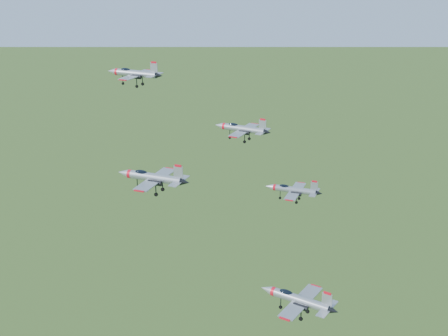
% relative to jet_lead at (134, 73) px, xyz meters
% --- Properties ---
extents(jet_lead, '(12.68, 10.44, 3.40)m').
position_rel_jet_lead_xyz_m(jet_lead, '(0.00, 0.00, 0.00)').
color(jet_lead, '#94989F').
extents(jet_left_high, '(10.55, 8.68, 2.83)m').
position_rel_jet_lead_xyz_m(jet_left_high, '(28.43, -11.06, -5.00)').
color(jet_left_high, '#94989F').
extents(jet_right_high, '(11.40, 9.41, 3.05)m').
position_rel_jet_lead_xyz_m(jet_right_high, '(24.74, -34.47, -6.27)').
color(jet_right_high, '#94989F').
extents(jet_left_low, '(10.63, 8.80, 2.84)m').
position_rel_jet_lead_xyz_m(jet_left_low, '(36.27, -5.87, -16.84)').
color(jet_left_low, '#94989F').
extents(jet_right_low, '(13.30, 11.09, 3.56)m').
position_rel_jet_lead_xyz_m(jet_right_low, '(43.83, -24.34, -26.97)').
color(jet_right_low, '#94989F').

